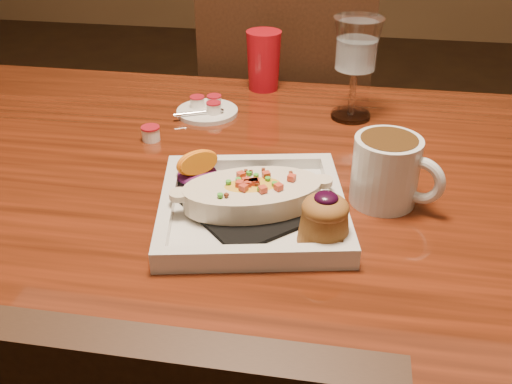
% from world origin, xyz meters
% --- Properties ---
extents(table, '(1.50, 0.90, 0.75)m').
position_xyz_m(table, '(0.00, 0.00, 0.65)').
color(table, maroon).
rests_on(table, floor).
extents(chair_far, '(0.42, 0.42, 0.93)m').
position_xyz_m(chair_far, '(-0.00, 0.63, 0.51)').
color(chair_far, black).
rests_on(chair_far, floor).
extents(plate, '(0.30, 0.30, 0.08)m').
position_xyz_m(plate, '(0.04, -0.10, 0.78)').
color(plate, silver).
rests_on(plate, table).
extents(coffee_mug, '(0.13, 0.10, 0.10)m').
position_xyz_m(coffee_mug, '(0.22, -0.02, 0.80)').
color(coffee_mug, silver).
rests_on(coffee_mug, table).
extents(goblet, '(0.09, 0.09, 0.19)m').
position_xyz_m(goblet, '(0.16, 0.28, 0.88)').
color(goblet, silver).
rests_on(goblet, table).
extents(saucer, '(0.12, 0.12, 0.08)m').
position_xyz_m(saucer, '(-0.12, 0.25, 0.76)').
color(saucer, silver).
rests_on(saucer, table).
extents(creamer_loose, '(0.03, 0.03, 0.03)m').
position_xyz_m(creamer_loose, '(-0.19, 0.12, 0.76)').
color(creamer_loose, white).
rests_on(creamer_loose, table).
extents(red_tumbler, '(0.07, 0.07, 0.12)m').
position_xyz_m(red_tumbler, '(-0.03, 0.40, 0.81)').
color(red_tumbler, '#A60B17').
rests_on(red_tumbler, table).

